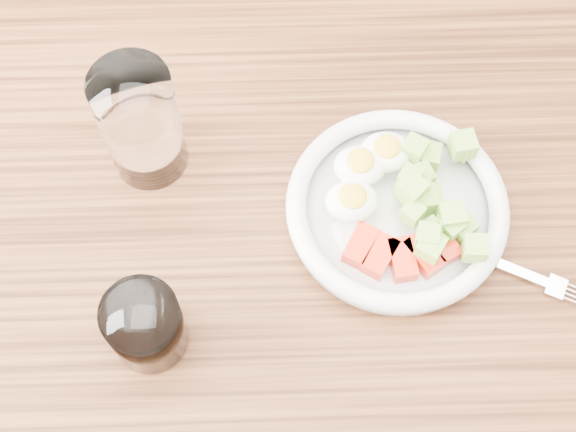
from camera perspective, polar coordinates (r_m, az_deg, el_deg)
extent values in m
plane|color=brown|center=(1.64, 0.37, -11.99)|extent=(4.00, 4.00, 0.00)
cube|color=brown|center=(0.92, 0.64, -1.84)|extent=(1.50, 0.90, 0.04)
cylinder|color=silver|center=(0.92, 7.64, 0.18)|extent=(0.24, 0.24, 0.01)
torus|color=silver|center=(0.90, 7.78, 0.67)|extent=(0.25, 0.25, 0.02)
cube|color=red|center=(0.88, 5.20, -2.11)|extent=(0.04, 0.05, 0.02)
cube|color=red|center=(0.88, 6.57, -2.86)|extent=(0.05, 0.05, 0.02)
cube|color=red|center=(0.88, 8.12, -3.09)|extent=(0.03, 0.05, 0.02)
cube|color=red|center=(0.88, 9.61, -2.76)|extent=(0.05, 0.05, 0.02)
cube|color=red|center=(0.89, 10.81, -1.93)|extent=(0.04, 0.05, 0.02)
ellipsoid|color=white|center=(0.91, 5.12, 3.55)|extent=(0.06, 0.05, 0.03)
ellipsoid|color=yellow|center=(0.89, 5.19, 3.94)|extent=(0.03, 0.03, 0.01)
ellipsoid|color=white|center=(0.92, 6.98, 4.53)|extent=(0.06, 0.05, 0.03)
ellipsoid|color=yellow|center=(0.91, 7.07, 4.93)|extent=(0.03, 0.03, 0.01)
ellipsoid|color=white|center=(0.88, 4.56, 1.05)|extent=(0.06, 0.05, 0.03)
ellipsoid|color=yellow|center=(0.87, 4.63, 1.42)|extent=(0.03, 0.03, 0.01)
cube|color=#92BD48|center=(0.88, 11.57, -0.79)|extent=(0.03, 0.03, 0.02)
cube|color=#92BD48|center=(0.87, 9.88, -1.45)|extent=(0.03, 0.03, 0.02)
cube|color=#92BD48|center=(0.89, 8.64, 2.68)|extent=(0.03, 0.03, 0.02)
cube|color=#92BD48|center=(0.90, 9.21, 2.32)|extent=(0.03, 0.03, 0.03)
cube|color=#92BD48|center=(0.91, 10.12, 1.43)|extent=(0.02, 0.02, 0.02)
cube|color=#92BD48|center=(0.88, 10.21, -1.92)|extent=(0.03, 0.03, 0.02)
cube|color=#92BD48|center=(0.89, 10.08, -1.02)|extent=(0.03, 0.03, 0.02)
cube|color=#92BD48|center=(0.87, 10.05, -2.25)|extent=(0.04, 0.04, 0.03)
cube|color=#92BD48|center=(0.88, 8.84, 0.21)|extent=(0.03, 0.03, 0.02)
cube|color=#92BD48|center=(0.90, 12.24, -0.83)|extent=(0.04, 0.04, 0.03)
cube|color=#92BD48|center=(0.93, 12.33, 4.95)|extent=(0.03, 0.03, 0.03)
cube|color=#92BD48|center=(0.90, 11.31, -0.12)|extent=(0.03, 0.03, 0.03)
cube|color=#92BD48|center=(0.87, 13.15, -2.25)|extent=(0.03, 0.03, 0.02)
cube|color=#92BD48|center=(0.91, 9.42, 2.77)|extent=(0.03, 0.03, 0.02)
cube|color=#92BD48|center=(0.90, 9.67, 1.12)|extent=(0.03, 0.03, 0.03)
cube|color=#92BD48|center=(0.93, 12.34, 4.80)|extent=(0.03, 0.03, 0.02)
cube|color=#92BD48|center=(0.88, 8.76, 1.84)|extent=(0.04, 0.04, 0.03)
cube|color=#92BD48|center=(0.88, 11.57, -0.04)|extent=(0.03, 0.03, 0.03)
cube|color=#92BD48|center=(0.93, 9.88, 4.18)|extent=(0.03, 0.03, 0.03)
cube|color=#92BD48|center=(0.91, 8.95, 4.73)|extent=(0.03, 0.03, 0.02)
cube|color=black|center=(0.91, 11.58, -2.03)|extent=(0.10, 0.06, 0.01)
cube|color=silver|center=(0.92, 16.47, -3.98)|extent=(0.06, 0.04, 0.00)
cube|color=silver|center=(0.93, 18.53, -4.80)|extent=(0.03, 0.03, 0.00)
cylinder|color=white|center=(0.90, -10.44, 6.50)|extent=(0.09, 0.09, 0.16)
cylinder|color=white|center=(0.83, -10.10, -7.70)|extent=(0.08, 0.08, 0.09)
cylinder|color=black|center=(0.84, -10.08, -7.75)|extent=(0.07, 0.07, 0.08)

